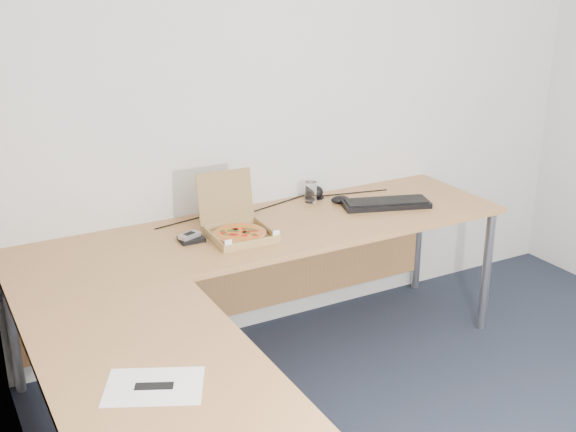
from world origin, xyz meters
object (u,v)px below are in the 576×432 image
keyboard (386,204)px  wallet (191,239)px  drinking_glass (311,192)px  desk (245,279)px  pizza_box (238,230)px

keyboard → wallet: (-1.09, 0.04, -0.00)m
drinking_glass → wallet: bearing=-164.4°
desk → drinking_glass: bearing=42.9°
keyboard → wallet: bearing=-163.5°
desk → drinking_glass: 0.97m
desk → wallet: 0.45m
drinking_glass → keyboard: (0.32, -0.25, -0.04)m
desk → pizza_box: 0.41m
drinking_glass → keyboard: 0.41m
desk → pizza_box: bearing=69.0°
drinking_glass → pizza_box: bearing=-153.8°
keyboard → drinking_glass: bearing=160.0°
drinking_glass → keyboard: drinking_glass is taller
pizza_box → wallet: 0.23m
keyboard → desk: bearing=-140.0°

